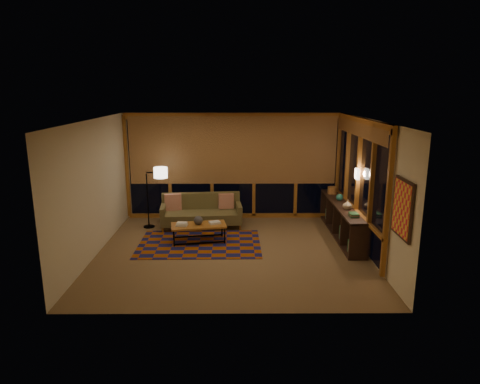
{
  "coord_description": "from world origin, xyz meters",
  "views": [
    {
      "loc": [
        0.12,
        -8.3,
        3.29
      ],
      "look_at": [
        0.17,
        0.45,
        1.16
      ],
      "focal_mm": 32.0,
      "sensor_mm": 36.0,
      "label": 1
    }
  ],
  "objects_px": {
    "coffee_table": "(199,233)",
    "floor_lamp": "(148,197)",
    "sofa": "(201,212)",
    "bookshelf": "(341,220)"
  },
  "relations": [
    {
      "from": "sofa",
      "to": "floor_lamp",
      "type": "xyz_separation_m",
      "value": [
        -1.29,
        0.02,
        0.35
      ]
    },
    {
      "from": "coffee_table",
      "to": "bookshelf",
      "type": "height_order",
      "value": "bookshelf"
    },
    {
      "from": "floor_lamp",
      "to": "sofa",
      "type": "bearing_deg",
      "value": 0.76
    },
    {
      "from": "coffee_table",
      "to": "floor_lamp",
      "type": "height_order",
      "value": "floor_lamp"
    },
    {
      "from": "coffee_table",
      "to": "floor_lamp",
      "type": "relative_size",
      "value": 0.8
    },
    {
      "from": "sofa",
      "to": "bookshelf",
      "type": "relative_size",
      "value": 0.64
    },
    {
      "from": "sofa",
      "to": "coffee_table",
      "type": "relative_size",
      "value": 1.61
    },
    {
      "from": "floor_lamp",
      "to": "bookshelf",
      "type": "relative_size",
      "value": 0.5
    },
    {
      "from": "sofa",
      "to": "floor_lamp",
      "type": "bearing_deg",
      "value": 173.71
    },
    {
      "from": "sofa",
      "to": "coffee_table",
      "type": "height_order",
      "value": "sofa"
    }
  ]
}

